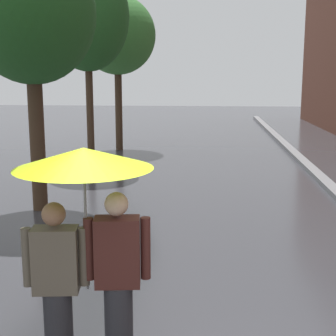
{
  "coord_description": "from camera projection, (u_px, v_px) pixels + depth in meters",
  "views": [
    {
      "loc": [
        0.29,
        -3.48,
        2.7
      ],
      "look_at": [
        -0.31,
        3.53,
        1.35
      ],
      "focal_mm": 52.12,
      "sensor_mm": 36.0,
      "label": 1
    }
  ],
  "objects": [
    {
      "name": "couple_under_umbrella",
      "position": [
        86.0,
        222.0,
        4.27
      ],
      "size": [
        1.21,
        1.21,
        2.09
      ],
      "color": "#2D2D33",
      "rests_on": "ground"
    },
    {
      "name": "kerb_strip",
      "position": [
        315.0,
        172.0,
        13.45
      ],
      "size": [
        0.3,
        36.0,
        0.12
      ],
      "primitive_type": "cube",
      "color": "slate",
      "rests_on": "ground"
    },
    {
      "name": "street_tree_3",
      "position": [
        117.0,
        36.0,
        17.14
      ],
      "size": [
        2.7,
        2.7,
        5.45
      ],
      "color": "#473323",
      "rests_on": "ground"
    },
    {
      "name": "street_tree_1",
      "position": [
        31.0,
        15.0,
        9.24
      ],
      "size": [
        2.47,
        2.47,
        5.21
      ],
      "color": "#473323",
      "rests_on": "ground"
    },
    {
      "name": "street_tree_2",
      "position": [
        87.0,
        17.0,
        13.51
      ],
      "size": [
        2.34,
        2.34,
        5.83
      ],
      "color": "#473323",
      "rests_on": "ground"
    }
  ]
}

